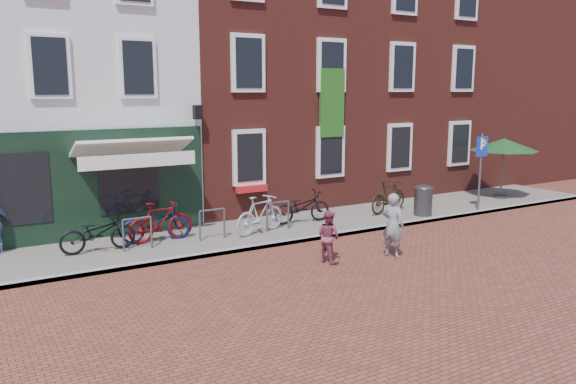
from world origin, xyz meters
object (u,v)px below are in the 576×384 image
litter_bin (423,198)px  bicycle_4 (302,207)px  woman (393,225)px  bicycle_1 (161,222)px  bicycle_5 (389,196)px  boy (328,237)px  parasol (504,142)px  bicycle_0 (98,233)px  bicycle_3 (260,214)px  parking_sign (481,159)px  bicycle_2 (156,223)px

litter_bin → bicycle_4: size_ratio=0.58×
woman → bicycle_1: 5.97m
woman → bicycle_4: bearing=-16.7°
bicycle_5 → litter_bin: bearing=-154.6°
boy → parasol: bearing=-85.6°
woman → boy: woman is taller
bicycle_0 → bicycle_4: 5.95m
litter_bin → bicycle_0: (-9.81, 0.97, -0.06)m
boy → bicycle_5: boy is taller
parasol → bicycle_4: (-8.43, 0.33, -1.57)m
litter_bin → parasol: bearing=9.2°
litter_bin → parasol: (4.57, 0.74, 1.50)m
woman → boy: 1.67m
boy → bicycle_1: (-2.91, 3.48, 0.01)m
bicycle_0 → bicycle_3: (4.30, -0.37, 0.05)m
parking_sign → woman: 6.39m
boy → bicycle_3: size_ratio=0.71×
woman → boy: bearing=55.6°
parasol → woman: 9.03m
parasol → bicycle_3: (-10.08, -0.14, -1.52)m
bicycle_0 → bicycle_2: bearing=-79.8°
bicycle_3 → litter_bin: bearing=-113.6°
bicycle_2 → bicycle_5: bicycle_5 is taller
litter_bin → bicycle_1: size_ratio=0.59×
bicycle_1 → bicycle_4: bearing=-93.3°
parasol → bicycle_0: size_ratio=1.35×
litter_bin → woman: size_ratio=0.66×
parking_sign → bicycle_1: bearing=172.0°
woman → bicycle_5: bearing=-59.1°
bicycle_2 → parking_sign: bearing=-92.9°
bicycle_2 → woman: bearing=-125.3°
parasol → bicycle_3: size_ratio=1.39×
bicycle_0 → bicycle_1: bicycle_1 is taller
bicycle_2 → bicycle_5: (7.59, -0.38, 0.05)m
bicycle_5 → parasol: bearing=-104.9°
parking_sign → woman: parking_sign is taller
bicycle_1 → bicycle_3: size_ratio=1.00×
bicycle_0 → bicycle_5: bearing=-90.3°
boy → bicycle_0: size_ratio=0.68×
parking_sign → bicycle_0: bearing=173.9°
parking_sign → bicycle_5: 3.31m
bicycle_1 → bicycle_4: 4.31m
parking_sign → bicycle_4: bearing=167.0°
parasol → bicycle_1: size_ratio=1.39×
parking_sign → bicycle_1: 10.51m
bicycle_4 → parasol: bearing=-86.7°
bicycle_2 → bicycle_1: bearing=-125.1°
boy → bicycle_4: bearing=-35.2°
litter_bin → bicycle_4: bearing=164.5°
bicycle_2 → bicycle_0: bearing=105.3°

